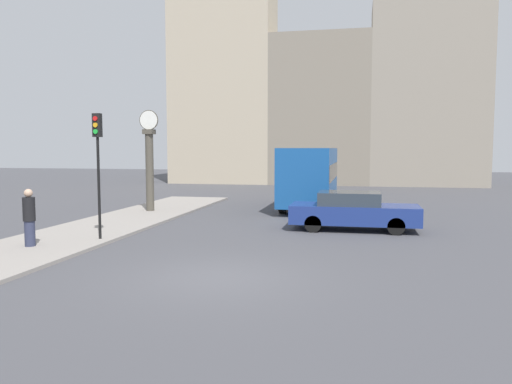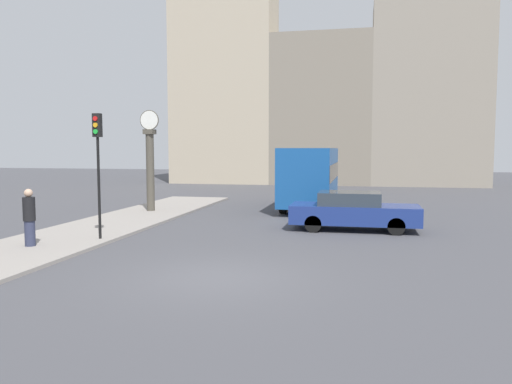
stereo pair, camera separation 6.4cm
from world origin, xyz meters
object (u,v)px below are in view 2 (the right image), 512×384
object	(u,v)px
street_clock	(150,163)
pedestrian_black_jacket	(29,217)
traffic_light_near	(98,150)
sedan_car	(353,211)
bus_distant	(311,174)

from	to	relation	value
street_clock	pedestrian_black_jacket	size ratio (longest dim) A/B	2.74
traffic_light_near	pedestrian_black_jacket	distance (m)	2.96
pedestrian_black_jacket	sedan_car	bearing A→B (deg)	30.95
bus_distant	traffic_light_near	distance (m)	12.39
traffic_light_near	pedestrian_black_jacket	world-z (taller)	traffic_light_near
street_clock	traffic_light_near	bearing A→B (deg)	-78.73
bus_distant	street_clock	distance (m)	8.12
pedestrian_black_jacket	street_clock	bearing A→B (deg)	90.18
bus_distant	traffic_light_near	world-z (taller)	traffic_light_near
street_clock	pedestrian_black_jacket	world-z (taller)	street_clock
traffic_light_near	street_clock	bearing A→B (deg)	101.27
traffic_light_near	street_clock	world-z (taller)	street_clock
sedan_car	pedestrian_black_jacket	bearing A→B (deg)	-149.05
sedan_car	street_clock	bearing A→B (deg)	161.40
street_clock	sedan_car	bearing A→B (deg)	-18.60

